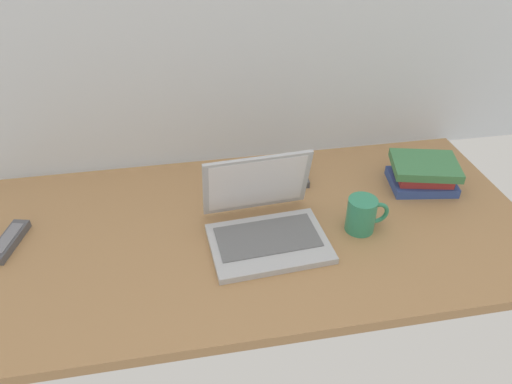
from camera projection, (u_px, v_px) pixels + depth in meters
name	position (u px, v px, depth m)	size (l,w,h in m)	color
desk	(249.00, 232.00, 1.36)	(1.60, 0.76, 0.03)	#A87A4C
laptop	(265.00, 222.00, 1.30)	(0.32, 0.30, 0.21)	#B2B5BA
coffee_mug	(362.00, 214.00, 1.32)	(0.12, 0.08, 0.10)	#338C66
remote_control_near	(9.00, 241.00, 1.29)	(0.08, 0.17, 0.02)	#4C4C51
remote_control_far	(298.00, 172.00, 1.57)	(0.06, 0.16, 0.02)	#4C4C51
book_stack	(423.00, 174.00, 1.50)	(0.23, 0.20, 0.09)	#334C99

